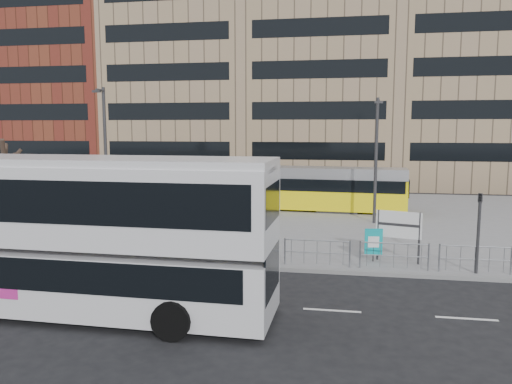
% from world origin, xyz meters
% --- Properties ---
extents(ground, '(120.00, 120.00, 0.00)m').
position_xyz_m(ground, '(0.00, 0.00, 0.00)').
color(ground, black).
rests_on(ground, ground).
extents(plaza, '(64.00, 24.00, 0.15)m').
position_xyz_m(plaza, '(0.00, 12.00, 0.07)').
color(plaza, gray).
rests_on(plaza, ground).
extents(kerb, '(64.00, 0.25, 0.17)m').
position_xyz_m(kerb, '(0.00, 0.05, 0.07)').
color(kerb, gray).
rests_on(kerb, ground).
extents(building_row, '(70.40, 18.40, 31.20)m').
position_xyz_m(building_row, '(1.55, 34.27, 12.91)').
color(building_row, brown).
rests_on(building_row, ground).
extents(pedestrian_barrier, '(32.07, 0.07, 1.10)m').
position_xyz_m(pedestrian_barrier, '(2.00, 0.50, 0.98)').
color(pedestrian_barrier, '#999CA1').
rests_on(pedestrian_barrier, plaza).
extents(road_markings, '(62.00, 0.12, 0.01)m').
position_xyz_m(road_markings, '(1.00, -4.00, 0.01)').
color(road_markings, white).
rests_on(road_markings, ground).
extents(double_decker_bus, '(12.11, 3.30, 4.82)m').
position_xyz_m(double_decker_bus, '(-1.69, -5.49, 2.61)').
color(double_decker_bus, silver).
rests_on(double_decker_bus, ground).
extents(tram, '(24.77, 3.95, 2.91)m').
position_xyz_m(tram, '(-1.88, 14.70, 1.61)').
color(tram, '#FFE90D').
rests_on(tram, plaza).
extents(station_sign, '(1.80, 0.60, 2.13)m').
position_xyz_m(station_sign, '(8.57, 1.69, 1.63)').
color(station_sign, '#2D2D30').
rests_on(station_sign, plaza).
extents(ad_panel, '(0.74, 0.18, 1.39)m').
position_xyz_m(ad_panel, '(7.58, 1.60, 0.96)').
color(ad_panel, '#2D2D30').
rests_on(ad_panel, plaza).
extents(pedestrian, '(0.45, 0.67, 1.82)m').
position_xyz_m(pedestrian, '(-8.45, 7.11, 1.06)').
color(pedestrian, black).
rests_on(pedestrian, plaza).
extents(traffic_light_east, '(0.22, 0.25, 3.10)m').
position_xyz_m(traffic_light_east, '(11.37, 0.50, 2.12)').
color(traffic_light_east, '#2D2D30').
rests_on(traffic_light_east, plaza).
extents(lamp_post_west, '(0.45, 1.04, 7.86)m').
position_xyz_m(lamp_post_west, '(-7.44, 8.06, 4.45)').
color(lamp_post_west, '#2D2D30').
rests_on(lamp_post_west, plaza).
extents(lamp_post_east, '(0.45, 1.04, 7.24)m').
position_xyz_m(lamp_post_east, '(8.15, 10.22, 4.13)').
color(lamp_post_east, '#2D2D30').
rests_on(lamp_post_east, plaza).
extents(bare_tree, '(4.73, 4.73, 7.18)m').
position_xyz_m(bare_tree, '(-12.41, 5.89, 5.18)').
color(bare_tree, black).
rests_on(bare_tree, plaza).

